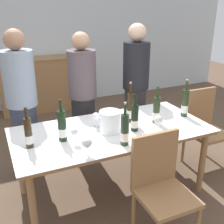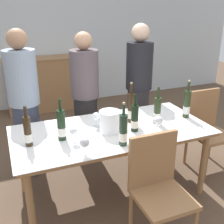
{
  "view_description": "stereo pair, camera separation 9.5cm",
  "coord_description": "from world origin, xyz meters",
  "px_view_note": "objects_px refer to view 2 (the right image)",
  "views": [
    {
      "loc": [
        -1.02,
        -2.24,
        1.88
      ],
      "look_at": [
        0.0,
        0.0,
        0.91
      ],
      "focal_mm": 45.0,
      "sensor_mm": 36.0,
      "label": 1
    },
    {
      "loc": [
        -0.93,
        -2.27,
        1.88
      ],
      "look_at": [
        0.0,
        0.0,
        0.91
      ],
      "focal_mm": 45.0,
      "sensor_mm": 36.0,
      "label": 2
    }
  ],
  "objects_px": {
    "sideboard_cabinet": "(44,84)",
    "wine_glass_0": "(158,121)",
    "wine_bottle_6": "(157,111)",
    "wine_bottle_0": "(61,126)",
    "wine_bottle_5": "(28,132)",
    "wine_bottle_3": "(187,105)",
    "chair_near_front": "(158,184)",
    "wine_glass_1": "(96,117)",
    "person_guest_right": "(139,90)",
    "person_guest_left": "(85,99)",
    "chair_right_end": "(207,125)",
    "ice_bucket": "(110,121)",
    "wine_bottle_4": "(123,131)",
    "wine_glass_3": "(74,132)",
    "wine_bottle_2": "(135,119)",
    "wine_glass_2": "(85,143)",
    "person_host": "(25,106)",
    "wine_bottle_1": "(131,108)",
    "dining_table": "(112,135)"
  },
  "relations": [
    {
      "from": "sideboard_cabinet",
      "to": "wine_glass_0",
      "type": "distance_m",
      "value": 3.05
    },
    {
      "from": "sideboard_cabinet",
      "to": "wine_bottle_6",
      "type": "relative_size",
      "value": 3.57
    },
    {
      "from": "wine_bottle_0",
      "to": "wine_bottle_5",
      "type": "distance_m",
      "value": 0.29
    },
    {
      "from": "wine_bottle_3",
      "to": "chair_near_front",
      "type": "distance_m",
      "value": 1.05
    },
    {
      "from": "wine_glass_1",
      "to": "person_guest_right",
      "type": "relative_size",
      "value": 0.09
    },
    {
      "from": "wine_bottle_5",
      "to": "chair_near_front",
      "type": "height_order",
      "value": "wine_bottle_5"
    },
    {
      "from": "wine_bottle_6",
      "to": "person_guest_left",
      "type": "xyz_separation_m",
      "value": [
        -0.5,
        0.82,
        -0.07
      ]
    },
    {
      "from": "wine_glass_0",
      "to": "chair_right_end",
      "type": "bearing_deg",
      "value": 19.88
    },
    {
      "from": "ice_bucket",
      "to": "chair_right_end",
      "type": "bearing_deg",
      "value": 5.83
    },
    {
      "from": "wine_bottle_5",
      "to": "chair_near_front",
      "type": "xyz_separation_m",
      "value": [
        0.9,
        -0.65,
        -0.33
      ]
    },
    {
      "from": "wine_bottle_4",
      "to": "wine_bottle_5",
      "type": "relative_size",
      "value": 1.08
    },
    {
      "from": "wine_glass_0",
      "to": "chair_near_front",
      "type": "height_order",
      "value": "chair_near_front"
    },
    {
      "from": "wine_bottle_0",
      "to": "chair_near_front",
      "type": "relative_size",
      "value": 0.42
    },
    {
      "from": "wine_bottle_3",
      "to": "person_guest_left",
      "type": "height_order",
      "value": "person_guest_left"
    },
    {
      "from": "wine_glass_0",
      "to": "wine_glass_3",
      "type": "bearing_deg",
      "value": 172.82
    },
    {
      "from": "wine_bottle_2",
      "to": "wine_bottle_4",
      "type": "distance_m",
      "value": 0.3
    },
    {
      "from": "wine_glass_2",
      "to": "wine_glass_0",
      "type": "bearing_deg",
      "value": 10.67
    },
    {
      "from": "person_host",
      "to": "wine_bottle_0",
      "type": "bearing_deg",
      "value": -72.77
    },
    {
      "from": "sideboard_cabinet",
      "to": "wine_bottle_5",
      "type": "distance_m",
      "value": 2.87
    },
    {
      "from": "wine_bottle_4",
      "to": "person_guest_right",
      "type": "distance_m",
      "value": 1.32
    },
    {
      "from": "wine_bottle_4",
      "to": "wine_glass_1",
      "type": "distance_m",
      "value": 0.45
    },
    {
      "from": "wine_glass_3",
      "to": "chair_right_end",
      "type": "distance_m",
      "value": 1.69
    },
    {
      "from": "ice_bucket",
      "to": "wine_bottle_0",
      "type": "height_order",
      "value": "wine_bottle_0"
    },
    {
      "from": "wine_bottle_0",
      "to": "wine_bottle_1",
      "type": "xyz_separation_m",
      "value": [
        0.74,
        0.13,
        0.01
      ]
    },
    {
      "from": "dining_table",
      "to": "wine_bottle_4",
      "type": "height_order",
      "value": "wine_bottle_4"
    },
    {
      "from": "wine_glass_1",
      "to": "wine_glass_2",
      "type": "height_order",
      "value": "wine_glass_2"
    },
    {
      "from": "wine_bottle_0",
      "to": "chair_right_end",
      "type": "distance_m",
      "value": 1.77
    },
    {
      "from": "sideboard_cabinet",
      "to": "chair_near_front",
      "type": "distance_m",
      "value": 3.45
    },
    {
      "from": "wine_bottle_5",
      "to": "person_guest_left",
      "type": "relative_size",
      "value": 0.23
    },
    {
      "from": "chair_near_front",
      "to": "person_host",
      "type": "bearing_deg",
      "value": 120.8
    },
    {
      "from": "chair_near_front",
      "to": "person_guest_left",
      "type": "relative_size",
      "value": 0.58
    },
    {
      "from": "wine_bottle_4",
      "to": "wine_glass_2",
      "type": "xyz_separation_m",
      "value": [
        -0.36,
        -0.04,
        -0.02
      ]
    },
    {
      "from": "wine_bottle_2",
      "to": "chair_right_end",
      "type": "distance_m",
      "value": 1.12
    },
    {
      "from": "wine_bottle_6",
      "to": "person_guest_right",
      "type": "distance_m",
      "value": 0.84
    },
    {
      "from": "wine_bottle_4",
      "to": "wine_bottle_5",
      "type": "distance_m",
      "value": 0.81
    },
    {
      "from": "wine_bottle_0",
      "to": "wine_bottle_2",
      "type": "height_order",
      "value": "wine_bottle_0"
    },
    {
      "from": "ice_bucket",
      "to": "person_guest_right",
      "type": "relative_size",
      "value": 0.13
    },
    {
      "from": "wine_bottle_2",
      "to": "wine_bottle_4",
      "type": "xyz_separation_m",
      "value": [
        -0.21,
        -0.21,
        0.01
      ]
    },
    {
      "from": "wine_glass_3",
      "to": "person_host",
      "type": "distance_m",
      "value": 0.91
    },
    {
      "from": "wine_bottle_5",
      "to": "person_guest_left",
      "type": "bearing_deg",
      "value": 47.28
    },
    {
      "from": "wine_glass_3",
      "to": "wine_bottle_4",
      "type": "bearing_deg",
      "value": -27.81
    },
    {
      "from": "wine_bottle_6",
      "to": "wine_glass_2",
      "type": "distance_m",
      "value": 0.92
    },
    {
      "from": "chair_near_front",
      "to": "wine_bottle_2",
      "type": "bearing_deg",
      "value": 83.23
    },
    {
      "from": "sideboard_cabinet",
      "to": "wine_bottle_0",
      "type": "height_order",
      "value": "wine_bottle_0"
    },
    {
      "from": "wine_bottle_4",
      "to": "chair_near_front",
      "type": "xyz_separation_m",
      "value": [
        0.15,
        -0.36,
        -0.33
      ]
    },
    {
      "from": "wine_bottle_2",
      "to": "wine_bottle_4",
      "type": "relative_size",
      "value": 0.94
    },
    {
      "from": "wine_bottle_1",
      "to": "wine_bottle_4",
      "type": "xyz_separation_m",
      "value": [
        -0.28,
        -0.43,
        -0.01
      ]
    },
    {
      "from": "dining_table",
      "to": "chair_near_front",
      "type": "bearing_deg",
      "value": -80.28
    },
    {
      "from": "wine_glass_2",
      "to": "wine_glass_1",
      "type": "bearing_deg",
      "value": 61.04
    },
    {
      "from": "wine_glass_0",
      "to": "chair_right_end",
      "type": "height_order",
      "value": "chair_right_end"
    }
  ]
}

